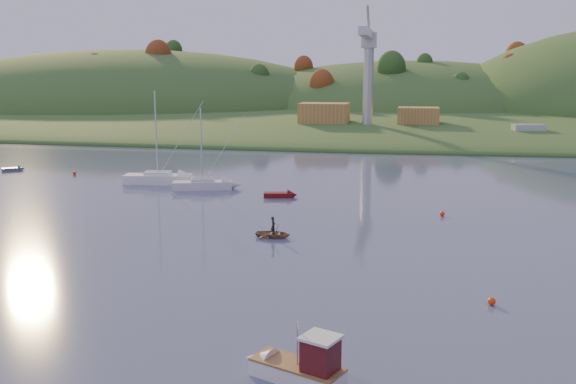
% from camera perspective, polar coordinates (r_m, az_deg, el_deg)
% --- Properties ---
extents(far_shore, '(620.00, 220.00, 1.50)m').
position_cam_1_polar(far_shore, '(253.27, 8.35, 7.35)').
color(far_shore, '#335321').
rests_on(far_shore, ground).
extents(shore_slope, '(640.00, 150.00, 7.00)m').
position_cam_1_polar(shore_slope, '(188.51, 7.40, 6.25)').
color(shore_slope, '#335321').
rests_on(shore_slope, ground).
extents(hill_left, '(170.00, 140.00, 44.00)m').
position_cam_1_polar(hill_left, '(245.17, -13.69, 7.05)').
color(hill_left, '#335321').
rests_on(hill_left, ground).
extents(hill_center, '(140.00, 120.00, 36.00)m').
position_cam_1_polar(hill_center, '(233.04, 10.59, 6.99)').
color(hill_center, '#335321').
rests_on(hill_center, ground).
extents(hillside_trees, '(280.00, 50.00, 32.00)m').
position_cam_1_polar(hillside_trees, '(208.42, 7.75, 6.66)').
color(hillside_trees, '#204518').
rests_on(hillside_trees, ground).
extents(wharf, '(42.00, 16.00, 2.40)m').
position_cam_1_polar(wharf, '(145.34, 8.29, 5.40)').
color(wharf, slate).
rests_on(wharf, ground).
extents(shed_west, '(11.00, 8.00, 4.80)m').
position_cam_1_polar(shed_west, '(147.23, 3.25, 6.97)').
color(shed_west, olive).
rests_on(shed_west, wharf).
extents(shed_east, '(9.00, 7.00, 4.00)m').
position_cam_1_polar(shed_east, '(146.93, 11.50, 6.61)').
color(shed_east, olive).
rests_on(shed_east, wharf).
extents(dock_crane, '(3.20, 28.00, 20.30)m').
position_cam_1_polar(dock_crane, '(141.35, 7.15, 11.77)').
color(dock_crane, '#B7B7BC').
rests_on(dock_crane, wharf).
extents(fishing_boat, '(5.52, 3.58, 3.38)m').
position_cam_1_polar(fishing_boat, '(31.32, 0.28, -15.07)').
color(fishing_boat, silver).
rests_on(fishing_boat, ground).
extents(sailboat_near, '(7.52, 4.21, 10.00)m').
position_cam_1_polar(sailboat_near, '(79.71, -7.63, 0.72)').
color(sailboat_near, silver).
rests_on(sailboat_near, ground).
extents(sailboat_far, '(8.84, 3.57, 11.93)m').
position_cam_1_polar(sailboat_far, '(84.62, -11.50, 1.24)').
color(sailboat_far, white).
rests_on(sailboat_far, ground).
extents(canoe, '(3.14, 2.29, 0.64)m').
position_cam_1_polar(canoe, '(56.32, -1.32, -3.74)').
color(canoe, '#896B4C').
rests_on(canoe, ground).
extents(paddler, '(0.40, 0.60, 1.61)m').
position_cam_1_polar(paddler, '(56.20, -1.32, -3.26)').
color(paddler, black).
rests_on(paddler, ground).
extents(red_tender, '(4.04, 1.96, 1.32)m').
position_cam_1_polar(red_tender, '(74.08, -0.30, -0.26)').
color(red_tender, '#5B0D0F').
rests_on(red_tender, ground).
extents(grey_dinghy, '(3.19, 2.89, 1.18)m').
position_cam_1_polar(grey_dinghy, '(101.94, -23.02, 1.89)').
color(grey_dinghy, '#4F5A67').
rests_on(grey_dinghy, ground).
extents(work_vessel, '(15.09, 7.18, 3.73)m').
position_cam_1_polar(work_vessel, '(139.64, 20.56, 4.67)').
color(work_vessel, slate).
rests_on(work_vessel, ground).
extents(buoy_0, '(0.50, 0.50, 0.50)m').
position_cam_1_polar(buoy_0, '(42.45, 17.64, -9.24)').
color(buoy_0, red).
rests_on(buoy_0, ground).
extents(buoy_1, '(0.50, 0.50, 0.50)m').
position_cam_1_polar(buoy_1, '(66.31, 13.55, -1.89)').
color(buoy_1, red).
rests_on(buoy_1, ground).
extents(buoy_2, '(0.50, 0.50, 0.50)m').
position_cam_1_polar(buoy_2, '(94.95, -18.46, 1.60)').
color(buoy_2, red).
rests_on(buoy_2, ground).
extents(buoy_3, '(0.50, 0.50, 0.50)m').
position_cam_1_polar(buoy_3, '(89.39, -10.09, 1.46)').
color(buoy_3, red).
rests_on(buoy_3, ground).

